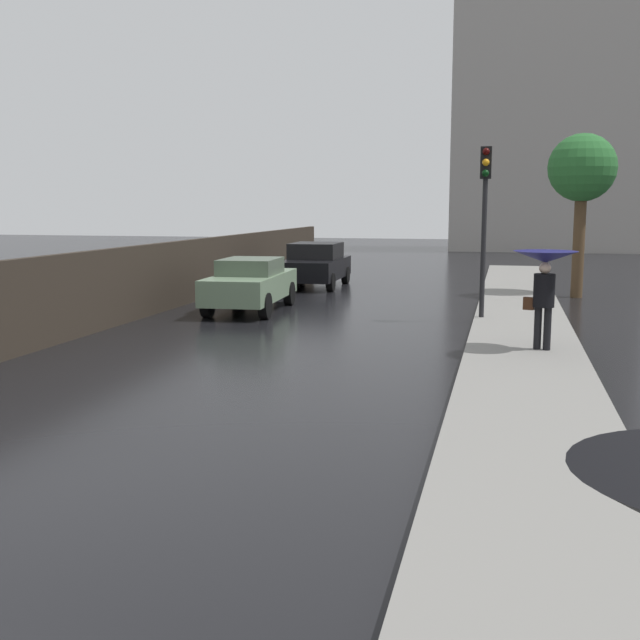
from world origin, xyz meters
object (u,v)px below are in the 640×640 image
object	(u,v)px
car_green_mid_road	(251,284)
traffic_light	(485,199)
car_black_near_kerb	(315,264)
pedestrian_with_umbrella_far	(545,270)
street_tree_near	(582,171)

from	to	relation	value
car_green_mid_road	traffic_light	xyz separation A→B (m)	(6.14, -0.73, 2.23)
car_green_mid_road	traffic_light	bearing A→B (deg)	169.94
car_black_near_kerb	pedestrian_with_umbrella_far	world-z (taller)	pedestrian_with_umbrella_far
pedestrian_with_umbrella_far	street_tree_near	size ratio (longest dim) A/B	0.37
pedestrian_with_umbrella_far	traffic_light	size ratio (longest dim) A/B	0.46
car_black_near_kerb	street_tree_near	size ratio (longest dim) A/B	0.83
car_green_mid_road	pedestrian_with_umbrella_far	bearing A→B (deg)	143.59
car_black_near_kerb	street_tree_near	distance (m)	9.27
pedestrian_with_umbrella_far	car_green_mid_road	bearing A→B (deg)	-16.12
car_green_mid_road	street_tree_near	world-z (taller)	street_tree_near
car_green_mid_road	street_tree_near	xyz separation A→B (m)	(8.84, 5.30, 3.11)
traffic_light	street_tree_near	size ratio (longest dim) A/B	0.81
car_black_near_kerb	pedestrian_with_umbrella_far	bearing A→B (deg)	121.30
car_green_mid_road	pedestrian_with_umbrella_far	xyz separation A→B (m)	(7.39, -4.82, 0.90)
car_black_near_kerb	pedestrian_with_umbrella_far	size ratio (longest dim) A/B	2.23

